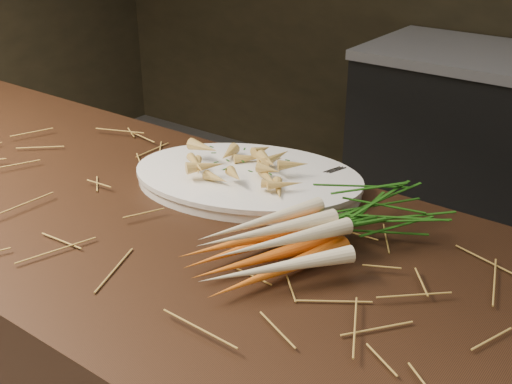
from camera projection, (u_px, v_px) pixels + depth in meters
straw_bedding at (207, 231)px, 1.11m from camera, size 1.40×0.60×0.02m
root_veg_bunch at (338, 224)px, 1.07m from camera, size 0.31×0.49×0.09m
serving_platter at (247, 181)px, 1.29m from camera, size 0.54×0.44×0.02m
roasted_veg_heap at (247, 164)px, 1.27m from camera, size 0.27×0.23×0.05m
serving_fork at (326, 189)px, 1.22m from camera, size 0.06×0.17×0.00m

